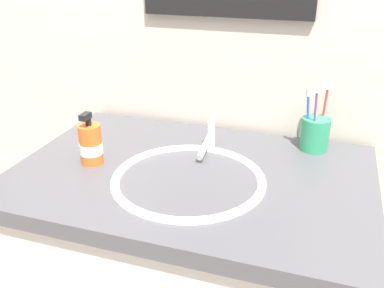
% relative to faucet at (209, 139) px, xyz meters
% --- Properties ---
extents(tiled_wall_back, '(2.16, 0.04, 2.40)m').
position_rel_faucet_xyz_m(tiled_wall_back, '(-0.01, 0.23, 0.26)').
color(tiled_wall_back, beige).
rests_on(tiled_wall_back, ground).
extents(sink_basin, '(0.41, 0.41, 0.10)m').
position_rel_faucet_xyz_m(sink_basin, '(0.00, -0.19, -0.07)').
color(sink_basin, white).
rests_on(sink_basin, vanity_counter).
extents(faucet, '(0.02, 0.16, 0.10)m').
position_rel_faucet_xyz_m(faucet, '(0.00, 0.00, 0.00)').
color(faucet, silver).
rests_on(faucet, sink_basin).
extents(toothbrush_cup, '(0.08, 0.08, 0.10)m').
position_rel_faucet_xyz_m(toothbrush_cup, '(0.30, 0.11, 0.01)').
color(toothbrush_cup, '#2D9966').
rests_on(toothbrush_cup, vanity_counter).
extents(toothbrush_purple, '(0.02, 0.03, 0.21)m').
position_rel_faucet_xyz_m(toothbrush_purple, '(0.29, 0.09, 0.08)').
color(toothbrush_purple, purple).
rests_on(toothbrush_purple, toothbrush_cup).
extents(toothbrush_yellow, '(0.02, 0.03, 0.18)m').
position_rel_faucet_xyz_m(toothbrush_yellow, '(0.29, 0.13, 0.07)').
color(toothbrush_yellow, yellow).
rests_on(toothbrush_yellow, toothbrush_cup).
extents(toothbrush_blue, '(0.03, 0.03, 0.19)m').
position_rel_faucet_xyz_m(toothbrush_blue, '(0.27, 0.10, 0.07)').
color(toothbrush_blue, blue).
rests_on(toothbrush_blue, toothbrush_cup).
extents(toothbrush_red, '(0.02, 0.03, 0.20)m').
position_rel_faucet_xyz_m(toothbrush_red, '(0.31, 0.14, 0.08)').
color(toothbrush_red, red).
rests_on(toothbrush_red, toothbrush_cup).
extents(soap_dispenser, '(0.06, 0.06, 0.15)m').
position_rel_faucet_xyz_m(soap_dispenser, '(-0.29, -0.18, 0.02)').
color(soap_dispenser, orange).
rests_on(soap_dispenser, vanity_counter).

